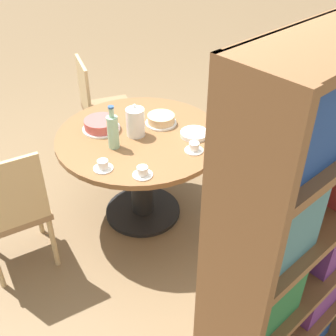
# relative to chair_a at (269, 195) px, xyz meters

# --- Properties ---
(ground_plane) EXTENTS (14.00, 14.00, 0.00)m
(ground_plane) POSITION_rel_chair_a_xyz_m (0.36, -0.85, -0.49)
(ground_plane) COLOR brown
(dining_table) EXTENTS (1.15, 1.15, 0.70)m
(dining_table) POSITION_rel_chair_a_xyz_m (0.36, -0.85, 0.03)
(dining_table) COLOR black
(dining_table) RESTS_ON ground_plane
(chair_a) EXTENTS (0.53, 0.53, 0.91)m
(chair_a) POSITION_rel_chair_a_xyz_m (0.00, 0.00, 0.00)
(chair_a) COLOR tan
(chair_a) RESTS_ON ground_plane
(chair_b) EXTENTS (0.55, 0.55, 0.91)m
(chair_b) POSITION_rel_chair_a_xyz_m (0.08, -1.73, 0.00)
(chair_b) COLOR tan
(chair_b) RESTS_ON ground_plane
(chair_c) EXTENTS (0.50, 0.50, 0.91)m
(chair_c) POSITION_rel_chair_a_xyz_m (1.27, -0.98, 0.00)
(chair_c) COLOR tan
(chair_c) RESTS_ON ground_plane
(bookshelf) EXTENTS (0.92, 0.28, 1.83)m
(bookshelf) POSITION_rel_chair_a_xyz_m (0.70, 0.57, 0.42)
(bookshelf) COLOR brown
(bookshelf) RESTS_ON ground_plane
(coffee_pot) EXTENTS (0.13, 0.13, 0.23)m
(coffee_pot) POSITION_rel_chair_a_xyz_m (0.38, -0.87, 0.32)
(coffee_pot) COLOR white
(coffee_pot) RESTS_ON dining_table
(water_bottle) EXTENTS (0.07, 0.07, 0.30)m
(water_bottle) POSITION_rel_chair_a_xyz_m (0.58, -0.84, 0.34)
(water_bottle) COLOR #99C6A3
(water_bottle) RESTS_ON dining_table
(cake_main) EXTENTS (0.26, 0.26, 0.08)m
(cake_main) POSITION_rel_chair_a_xyz_m (0.51, -1.08, 0.25)
(cake_main) COLOR white
(cake_main) RESTS_ON dining_table
(cake_second) EXTENTS (0.22, 0.22, 0.07)m
(cake_second) POSITION_rel_chair_a_xyz_m (0.15, -0.86, 0.25)
(cake_second) COLOR white
(cake_second) RESTS_ON dining_table
(cup_a) EXTENTS (0.12, 0.12, 0.06)m
(cup_a) POSITION_rel_chair_a_xyz_m (0.64, -0.48, 0.24)
(cup_a) COLOR white
(cup_a) RESTS_ON dining_table
(cup_b) EXTENTS (0.12, 0.12, 0.06)m
(cup_b) POSITION_rel_chair_a_xyz_m (0.78, -0.69, 0.24)
(cup_b) COLOR white
(cup_b) RESTS_ON dining_table
(cup_c) EXTENTS (0.12, 0.12, 0.06)m
(cup_c) POSITION_rel_chair_a_xyz_m (0.23, -0.46, 0.24)
(cup_c) COLOR white
(cup_c) RESTS_ON dining_table
(plate_stack) EXTENTS (0.19, 0.19, 0.03)m
(plate_stack) POSITION_rel_chair_a_xyz_m (0.09, -0.59, 0.23)
(plate_stack) COLOR white
(plate_stack) RESTS_ON dining_table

